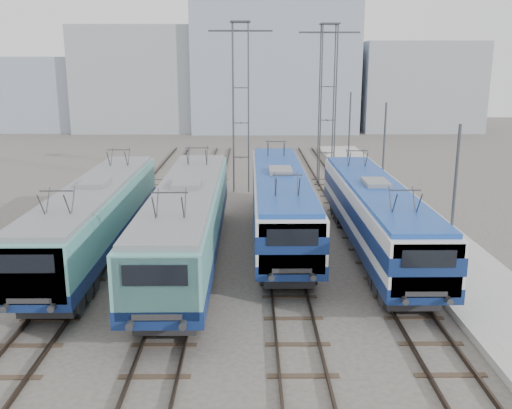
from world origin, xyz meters
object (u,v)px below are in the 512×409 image
object	(u,v)px
locomotive_center_right	(280,198)
mast_rear	(349,137)
locomotive_far_right	(375,212)
mast_front	(453,214)
locomotive_center_left	(187,218)
catenary_tower_west	(241,100)
catenary_tower_east	(327,98)
locomotive_far_left	(95,214)
mast_mid	(383,162)

from	to	relation	value
locomotive_center_right	mast_rear	bearing A→B (deg)	68.63
locomotive_far_right	mast_front	world-z (taller)	mast_front
locomotive_center_left	mast_front	bearing A→B (deg)	-19.73
locomotive_center_right	catenary_tower_west	bearing A→B (deg)	100.43
locomotive_center_right	catenary_tower_east	size ratio (longest dim) A/B	1.49
mast_rear	locomotive_center_left	bearing A→B (deg)	-118.35
locomotive_far_left	catenary_tower_west	size ratio (longest dim) A/B	1.47
locomotive_center_left	locomotive_far_right	xyz separation A→B (m)	(9.00, 1.38, -0.09)
locomotive_center_right	catenary_tower_west	xyz separation A→B (m)	(-2.25, 12.23, 4.36)
catenary_tower_west	mast_rear	distance (m)	9.99
locomotive_far_right	catenary_tower_east	bearing A→B (deg)	90.86
locomotive_center_right	mast_front	bearing A→B (deg)	-50.75
catenary_tower_west	mast_rear	bearing A→B (deg)	24.94
locomotive_center_left	locomotive_far_right	size ratio (longest dim) A/B	1.07
locomotive_center_right	mast_front	size ratio (longest dim) A/B	2.56
locomotive_far_right	mast_mid	distance (m)	7.10
catenary_tower_west	locomotive_far_right	bearing A→B (deg)	-65.38
locomotive_far_right	locomotive_center_left	bearing A→B (deg)	-171.29
locomotive_far_left	catenary_tower_west	xyz separation A→B (m)	(6.75, 15.10, 4.44)
catenary_tower_west	mast_mid	size ratio (longest dim) A/B	1.71
catenary_tower_east	mast_front	world-z (taller)	catenary_tower_east
locomotive_far_right	catenary_tower_west	world-z (taller)	catenary_tower_west
locomotive_far_right	mast_rear	world-z (taller)	mast_rear
locomotive_far_right	mast_front	distance (m)	5.73
locomotive_far_left	mast_mid	xyz separation A→B (m)	(15.35, 7.10, 1.30)
catenary_tower_east	mast_mid	bearing A→B (deg)	-78.14
catenary_tower_west	catenary_tower_east	size ratio (longest dim) A/B	1.00
catenary_tower_east	mast_rear	bearing A→B (deg)	43.60
mast_front	catenary_tower_east	bearing A→B (deg)	95.45
locomotive_center_left	mast_rear	world-z (taller)	mast_rear
locomotive_center_right	mast_rear	xyz separation A→B (m)	(6.35, 16.23, 1.21)
catenary_tower_east	mast_rear	xyz separation A→B (m)	(2.10, 2.00, -3.14)
mast_rear	catenary_tower_west	bearing A→B (deg)	-155.06
locomotive_center_left	catenary_tower_east	size ratio (longest dim) A/B	1.54
locomotive_center_left	locomotive_center_right	world-z (taller)	locomotive_center_left
locomotive_far_right	catenary_tower_west	bearing A→B (deg)	114.62
locomotive_center_left	locomotive_center_right	size ratio (longest dim) A/B	1.03
locomotive_far_left	locomotive_center_left	xyz separation A→B (m)	(4.50, -1.01, 0.10)
locomotive_center_left	catenary_tower_east	xyz separation A→B (m)	(8.75, 18.11, 4.34)
catenary_tower_west	locomotive_center_left	bearing A→B (deg)	-97.95
mast_front	locomotive_center_right	bearing A→B (deg)	129.25
catenary_tower_west	mast_front	world-z (taller)	catenary_tower_west
catenary_tower_west	mast_rear	xyz separation A→B (m)	(8.60, 4.00, -3.14)
locomotive_far_left	mast_front	size ratio (longest dim) A/B	2.52
locomotive_center_left	mast_mid	size ratio (longest dim) A/B	2.64
locomotive_far_left	locomotive_far_right	world-z (taller)	locomotive_far_left
mast_mid	locomotive_far_left	bearing A→B (deg)	-155.19
mast_front	mast_rear	xyz separation A→B (m)	(0.00, 24.00, 0.00)
mast_mid	mast_rear	bearing A→B (deg)	90.00
catenary_tower_west	mast_mid	world-z (taller)	catenary_tower_west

